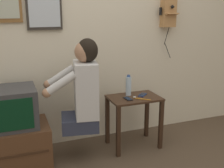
{
  "coord_description": "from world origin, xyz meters",
  "views": [
    {
      "loc": [
        -0.89,
        -1.85,
        1.52
      ],
      "look_at": [
        0.1,
        0.74,
        0.77
      ],
      "focal_mm": 45.0,
      "sensor_mm": 36.0,
      "label": 1
    }
  ],
  "objects": [
    {
      "name": "cell_phone_spare",
      "position": [
        0.49,
        0.81,
        0.59
      ],
      "size": [
        0.13,
        0.13,
        0.01
      ],
      "rotation": [
        0.0,
        0.0,
        -0.83
      ],
      "color": "navy",
      "rests_on": "side_table"
    },
    {
      "name": "wall_mirror",
      "position": [
        -0.48,
        1.15,
        1.6
      ],
      "size": [
        0.36,
        0.03,
        0.59
      ],
      "color": "#2D2823"
    },
    {
      "name": "television",
      "position": [
        -0.93,
        0.84,
        0.61
      ],
      "size": [
        0.57,
        0.44,
        0.37
      ],
      "color": "#38383A",
      "rests_on": "tv_stand"
    },
    {
      "name": "tv_stand",
      "position": [
        -0.93,
        0.83,
        0.21
      ],
      "size": [
        0.75,
        0.49,
        0.42
      ],
      "color": "#51331E",
      "rests_on": "ground_plane"
    },
    {
      "name": "wall_phone_antique",
      "position": [
        0.96,
        1.11,
        1.51
      ],
      "size": [
        0.2,
        0.18,
        0.83
      ],
      "color": "#AD7A47"
    },
    {
      "name": "wall_back",
      "position": [
        0.0,
        1.19,
        1.27
      ],
      "size": [
        6.8,
        0.05,
        2.55
      ],
      "color": "beige",
      "rests_on": "ground_plane"
    },
    {
      "name": "water_bottle",
      "position": [
        0.35,
        0.88,
        0.69
      ],
      "size": [
        0.06,
        0.06,
        0.23
      ],
      "color": "#ADC6DB",
      "rests_on": "side_table"
    },
    {
      "name": "person",
      "position": [
        -0.2,
        0.74,
        0.76
      ],
      "size": [
        0.58,
        0.45,
        0.92
      ],
      "rotation": [
        0.0,
        0.0,
        1.39
      ],
      "color": "#2D3347",
      "rests_on": "ground_plane"
    },
    {
      "name": "side_table",
      "position": [
        0.38,
        0.79,
        0.44
      ],
      "size": [
        0.55,
        0.38,
        0.58
      ],
      "color": "#382316",
      "rests_on": "ground_plane"
    },
    {
      "name": "cell_phone_held",
      "position": [
        0.28,
        0.74,
        0.59
      ],
      "size": [
        0.07,
        0.13,
        0.01
      ],
      "rotation": [
        0.0,
        0.0,
        0.05
      ],
      "color": "black",
      "rests_on": "side_table"
    },
    {
      "name": "toothbrush",
      "position": [
        0.41,
        0.69,
        0.59
      ],
      "size": [
        0.15,
        0.13,
        0.02
      ],
      "rotation": [
        0.0,
        0.0,
        0.85
      ],
      "color": "orange",
      "rests_on": "side_table"
    }
  ]
}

